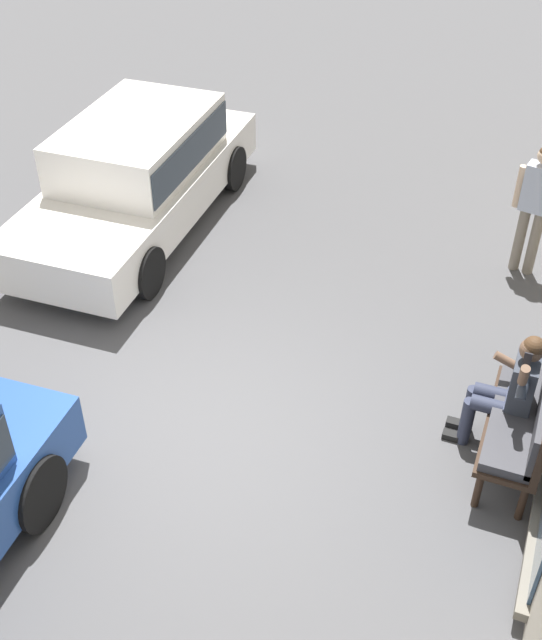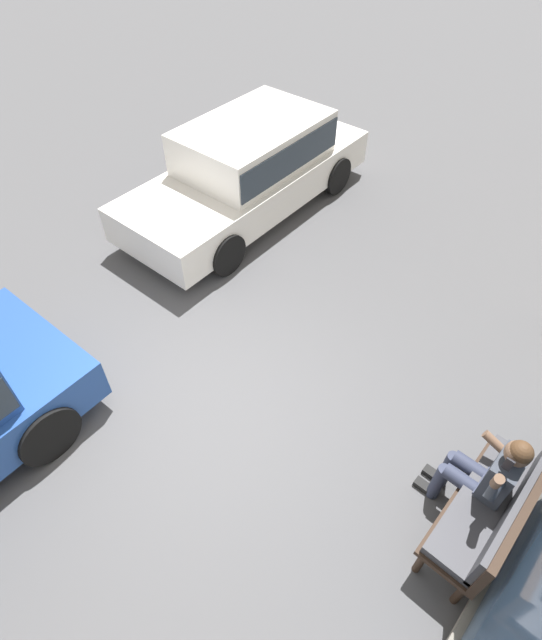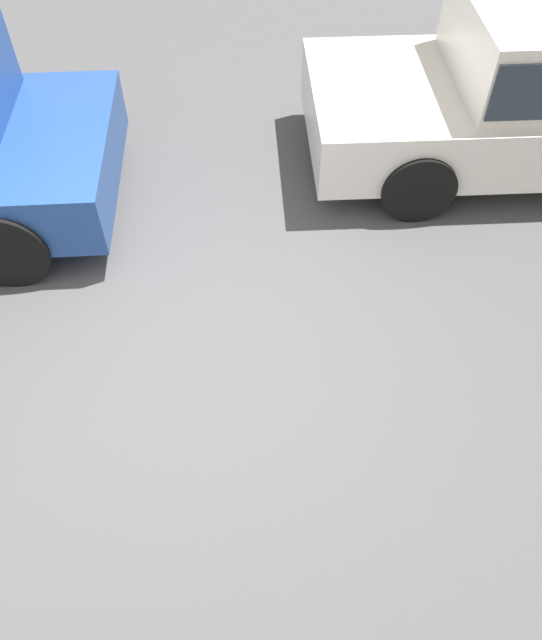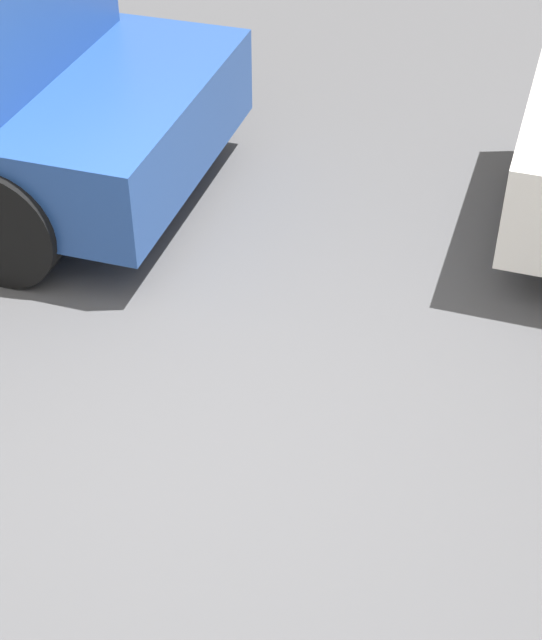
# 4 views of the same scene
# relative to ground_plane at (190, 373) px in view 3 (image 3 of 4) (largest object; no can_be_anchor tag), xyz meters

# --- Properties ---
(ground_plane) EXTENTS (60.00, 60.00, 0.00)m
(ground_plane) POSITION_rel_ground_plane_xyz_m (0.00, 0.00, 0.00)
(ground_plane) COLOR #4C4C4F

